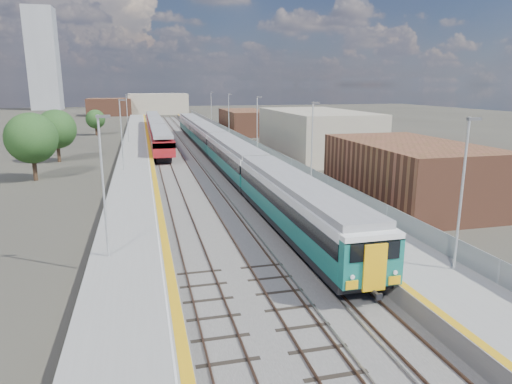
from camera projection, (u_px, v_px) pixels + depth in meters
name	position (u px, v px, depth m)	size (l,w,h in m)	color
ground	(200.00, 155.00, 66.71)	(320.00, 320.00, 0.00)	#47443A
ballast_bed	(183.00, 153.00, 68.53)	(10.50, 155.00, 0.06)	#565451
tracks	(186.00, 150.00, 70.24)	(8.96, 160.00, 0.17)	#4C3323
platform_right	(232.00, 148.00, 70.18)	(4.70, 155.00, 8.52)	slate
platform_left	(136.00, 151.00, 66.80)	(4.30, 155.00, 8.52)	slate
buildings	(106.00, 82.00, 143.64)	(72.00, 185.50, 40.00)	brown
green_train	(218.00, 145.00, 59.41)	(3.00, 83.40, 3.30)	black
red_train	(156.00, 128.00, 84.17)	(2.86, 58.07, 3.61)	black
tree_a	(31.00, 138.00, 47.64)	(5.30, 5.30, 7.18)	#382619
tree_b	(56.00, 129.00, 59.32)	(5.08, 5.08, 6.88)	#382619
tree_c	(95.00, 119.00, 91.58)	(3.80, 3.80, 5.15)	#382619
tree_d	(316.00, 119.00, 87.13)	(4.32, 4.32, 5.85)	#382619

